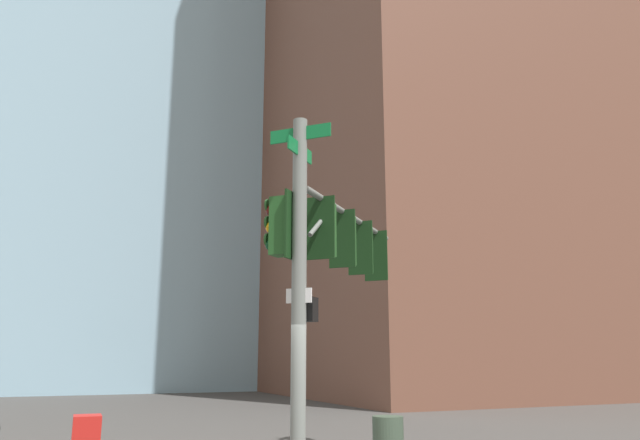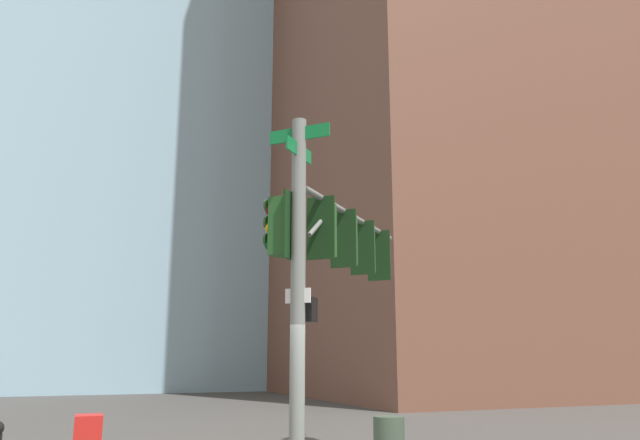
# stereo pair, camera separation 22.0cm
# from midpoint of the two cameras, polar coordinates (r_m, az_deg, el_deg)

# --- Properties ---
(signal_pole_assembly) EXTENTS (4.26, 4.05, 6.02)m
(signal_pole_assembly) POSITION_cam_midpoint_polar(r_m,az_deg,el_deg) (11.60, 1.69, -3.06)
(signal_pole_assembly) COLOR slate
(signal_pole_assembly) RESTS_ON ground_plane
(building_brick_nearside) EXTENTS (24.52, 18.65, 50.30)m
(building_brick_nearside) POSITION_cam_midpoint_polar(r_m,az_deg,el_deg) (44.61, 14.81, 19.00)
(building_brick_nearside) COLOR brown
(building_brick_nearside) RESTS_ON ground_plane
(building_brick_midblock) EXTENTS (16.89, 15.06, 42.53)m
(building_brick_midblock) POSITION_cam_midpoint_polar(r_m,az_deg,el_deg) (51.02, 5.56, 9.52)
(building_brick_midblock) COLOR brown
(building_brick_midblock) RESTS_ON ground_plane
(building_glass_tower) EXTENTS (31.48, 22.90, 58.87)m
(building_glass_tower) POSITION_cam_midpoint_polar(r_m,az_deg,el_deg) (55.28, -18.40, 17.73)
(building_glass_tower) COLOR #8CB2C6
(building_glass_tower) RESTS_ON ground_plane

